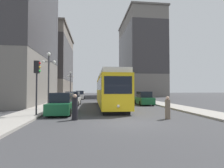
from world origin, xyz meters
TOP-DOWN VIEW (x-y plane):
  - ground_plane at (0.00, 0.00)m, footprint 200.00×200.00m
  - sidewalk_left at (-7.45, 40.00)m, footprint 2.68×120.00m
  - sidewalk_right at (7.45, 40.00)m, footprint 2.68×120.00m
  - streetcar at (-0.20, 10.09)m, footprint 2.72×14.96m
  - transit_bus at (3.15, 24.20)m, footprint 3.04×12.55m
  - parked_car_left_near at (-4.80, 28.06)m, footprint 1.94×4.55m
  - parked_car_left_mid at (-4.80, 4.54)m, footprint 1.96×4.76m
  - parked_car_right_far at (4.80, 12.52)m, footprint 1.96×4.29m
  - parked_car_left_far at (-4.80, 12.98)m, footprint 2.02×4.28m
  - pedestrian_crossing_near at (3.05, 1.03)m, footprint 0.36×0.36m
  - pedestrian_crossing_far at (-3.45, 1.37)m, footprint 0.40×0.40m
  - traffic_light_near_left at (-6.49, 3.13)m, footprint 0.47×0.36m
  - lamp_post_left_near at (-6.70, 7.78)m, footprint 1.41×0.36m
  - lamp_post_left_far at (-6.70, 26.89)m, footprint 1.41×0.36m
  - building_left_corner at (-14.33, 15.63)m, footprint 11.68×16.56m
  - building_left_midblock at (-14.72, 41.16)m, footprint 12.47×21.97m
  - building_right_corner at (14.10, 48.06)m, footprint 11.23×24.18m

SIDE VIEW (x-z plane):
  - ground_plane at x=0.00m, z-range 0.00..0.00m
  - sidewalk_left at x=-7.45m, z-range 0.00..0.15m
  - sidewalk_right at x=7.45m, z-range 0.00..0.15m
  - pedestrian_crossing_near at x=3.05m, z-range -0.06..1.56m
  - pedestrian_crossing_far at x=-3.45m, z-range -0.06..1.71m
  - parked_car_left_far at x=-4.80m, z-range -0.07..1.75m
  - parked_car_right_far at x=4.80m, z-range -0.07..1.75m
  - parked_car_left_near at x=-4.80m, z-range -0.07..1.75m
  - parked_car_left_mid at x=-4.80m, z-range -0.07..1.75m
  - transit_bus at x=3.15m, z-range 0.22..3.67m
  - streetcar at x=-0.20m, z-range 0.16..4.05m
  - traffic_light_near_left at x=-6.49m, z-range 1.27..5.41m
  - lamp_post_left_far at x=-6.70m, z-range 1.03..6.74m
  - lamp_post_left_near at x=-6.70m, z-range 1.04..6.82m
  - building_left_midblock at x=-14.72m, z-range 0.26..18.91m
  - building_right_corner at x=14.10m, z-range 0.40..26.88m
  - building_left_corner at x=-14.33m, z-range 0.41..27.01m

